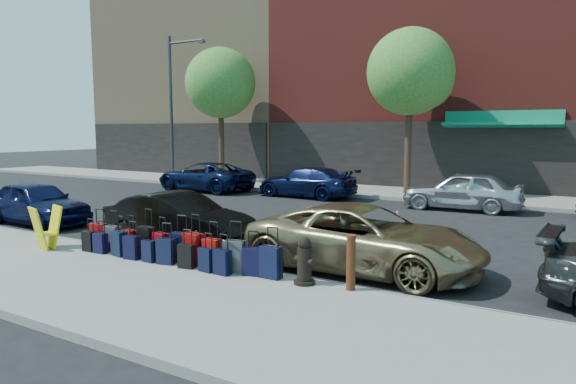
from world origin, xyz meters
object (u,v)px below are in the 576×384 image
Objects in this scene: fire_hydrant at (304,262)px; car_far_1 at (306,182)px; tree_center at (413,74)px; streetlight at (174,100)px; car_far_2 at (462,191)px; suitcase_front_5 at (181,247)px; car_near_1 at (179,219)px; bollard at (351,262)px; car_near_0 at (37,203)px; car_far_0 at (205,177)px; display_rack at (46,228)px; car_near_2 at (364,238)px; tree_left at (223,85)px.

fire_hydrant is 0.19× the size of car_far_1.
tree_center is at bearing 116.41° from fire_hydrant.
streetlight is 16.87m from car_far_2.
car_far_2 is at bearing 66.81° from suitcase_front_5.
fire_hydrant is at bearing -111.09° from car_near_1.
bollard is (3.99, 0.06, 0.20)m from suitcase_front_5.
car_near_0 is 9.85m from car_far_0.
car_far_1 reaches higher than bollard.
car_near_0 is at bearing 172.40° from bollard.
car_near_1 is (5.98, 0.07, -0.01)m from car_near_0.
streetlight reaches higher than bollard.
display_rack is 14.14m from car_far_2.
car_near_2 is at bearing -1.66° from car_far_2.
tree_left is 18.06m from suitcase_front_5.
car_far_2 is (16.28, -2.02, -3.93)m from streetlight.
suitcase_front_5 is 2.31m from car_near_1.
car_far_0 is at bearing 35.87° from car_near_1.
streetlight is 7.90× the size of suitcase_front_5.
streetlight is at bearing 126.81° from suitcase_front_5.
car_far_0 is at bearing 152.73° from fire_hydrant.
display_rack is at bearing -105.62° from tree_center.
streetlight is at bearing 141.31° from bollard.
bollard is 13.87m from car_far_1.
tree_center reaches higher than car_near_1.
fire_hydrant is 0.22× the size of car_near_0.
car_near_0 is 11.03m from car_far_1.
fire_hydrant is at bearing 49.96° from car_far_0.
car_far_1 is at bearing 105.07° from display_rack.
tree_center is 10.93m from car_far_0.
car_far_0 is 5.49m from car_far_1.
car_far_0 reaches higher than fire_hydrant.
tree_center is at bearing 124.46° from car_far_1.
car_near_1 is (-1.59, 1.66, 0.21)m from suitcase_front_5.
tree_left is 8.15× the size of fire_hydrant.
fire_hydrant is 1.96m from car_near_2.
streetlight reaches higher than suitcase_front_5.
fire_hydrant is 0.90m from bollard.
streetlight is at bearing -97.77° from car_far_1.
car_far_2 is at bearing -7.07° from streetlight.
display_rack is at bearing 1.63° from car_far_1.
streetlight is 20.50m from car_near_2.
fire_hydrant is 13.52m from car_far_1.
fire_hydrant is 0.89× the size of bollard.
suitcase_front_5 is at bearing 27.63° from display_rack.
display_rack is 3.14m from car_near_1.
tree_left is 1.44× the size of car_near_2.
tree_left is at bearing 32.53° from car_near_1.
car_far_0 is at bearing -28.68° from streetlight.
display_rack is (9.25, -14.29, -4.01)m from streetlight.
streetlight is 8.00× the size of bollard.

